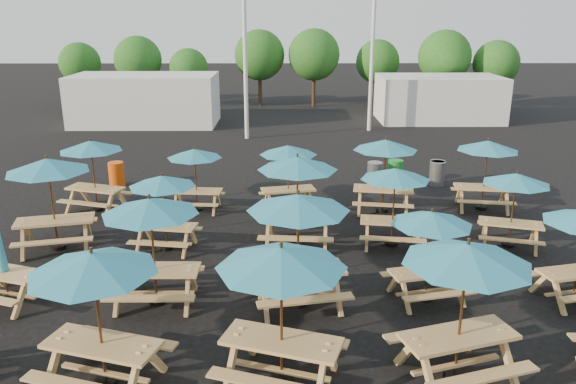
{
  "coord_description": "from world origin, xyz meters",
  "views": [
    {
      "loc": [
        -0.11,
        -14.04,
        6.04
      ],
      "look_at": [
        0.0,
        1.5,
        1.1
      ],
      "focal_mm": 35.0,
      "sensor_mm": 36.0,
      "label": 1
    }
  ],
  "objects_px": {
    "picnic_unit_4": "(93,272)",
    "picnic_unit_5": "(150,213)",
    "waste_bin_1": "(375,174)",
    "picnic_unit_10": "(297,169)",
    "picnic_unit_12": "(466,263)",
    "picnic_unit_6": "(163,186)",
    "waste_bin_0": "(117,174)",
    "picnic_unit_13": "(431,224)",
    "picnic_unit_11": "(288,154)",
    "picnic_unit_14": "(395,179)",
    "picnic_unit_7": "(195,157)",
    "waste_bin_3": "(437,173)",
    "picnic_unit_2": "(48,171)",
    "picnic_unit_9": "(298,210)",
    "picnic_unit_15": "(385,150)",
    "waste_bin_4": "(437,173)",
    "waste_bin_2": "(395,172)",
    "picnic_unit_1": "(3,264)",
    "picnic_unit_18": "(516,183)",
    "picnic_unit_19": "(487,150)",
    "picnic_unit_8": "(281,267)",
    "picnic_unit_3": "(91,150)"
  },
  "relations": [
    {
      "from": "waste_bin_3",
      "to": "picnic_unit_14",
      "type": "bearing_deg",
      "value": -115.57
    },
    {
      "from": "picnic_unit_2",
      "to": "picnic_unit_13",
      "type": "xyz_separation_m",
      "value": [
        9.22,
        -2.87,
        -0.39
      ]
    },
    {
      "from": "waste_bin_3",
      "to": "waste_bin_4",
      "type": "distance_m",
      "value": 0.13
    },
    {
      "from": "picnic_unit_1",
      "to": "picnic_unit_18",
      "type": "height_order",
      "value": "picnic_unit_1"
    },
    {
      "from": "picnic_unit_19",
      "to": "picnic_unit_9",
      "type": "bearing_deg",
      "value": -126.13
    },
    {
      "from": "picnic_unit_2",
      "to": "picnic_unit_12",
      "type": "bearing_deg",
      "value": -45.62
    },
    {
      "from": "picnic_unit_8",
      "to": "picnic_unit_12",
      "type": "bearing_deg",
      "value": 21.23
    },
    {
      "from": "waste_bin_4",
      "to": "picnic_unit_14",
      "type": "bearing_deg",
      "value": -115.33
    },
    {
      "from": "picnic_unit_4",
      "to": "waste_bin_0",
      "type": "height_order",
      "value": "picnic_unit_4"
    },
    {
      "from": "picnic_unit_15",
      "to": "waste_bin_4",
      "type": "relative_size",
      "value": 2.65
    },
    {
      "from": "picnic_unit_7",
      "to": "waste_bin_1",
      "type": "bearing_deg",
      "value": 27.45
    },
    {
      "from": "picnic_unit_8",
      "to": "waste_bin_3",
      "type": "height_order",
      "value": "picnic_unit_8"
    },
    {
      "from": "picnic_unit_11",
      "to": "waste_bin_1",
      "type": "distance_m",
      "value": 4.36
    },
    {
      "from": "picnic_unit_6",
      "to": "picnic_unit_18",
      "type": "bearing_deg",
      "value": 9.77
    },
    {
      "from": "picnic_unit_10",
      "to": "waste_bin_0",
      "type": "bearing_deg",
      "value": 143.84
    },
    {
      "from": "picnic_unit_1",
      "to": "picnic_unit_3",
      "type": "height_order",
      "value": "picnic_unit_3"
    },
    {
      "from": "picnic_unit_13",
      "to": "waste_bin_0",
      "type": "bearing_deg",
      "value": 123.52
    },
    {
      "from": "picnic_unit_1",
      "to": "picnic_unit_15",
      "type": "bearing_deg",
      "value": 51.08
    },
    {
      "from": "picnic_unit_5",
      "to": "picnic_unit_14",
      "type": "height_order",
      "value": "picnic_unit_5"
    },
    {
      "from": "picnic_unit_15",
      "to": "picnic_unit_13",
      "type": "bearing_deg",
      "value": -80.69
    },
    {
      "from": "picnic_unit_18",
      "to": "picnic_unit_15",
      "type": "bearing_deg",
      "value": 153.3
    },
    {
      "from": "picnic_unit_7",
      "to": "picnic_unit_13",
      "type": "xyz_separation_m",
      "value": [
        5.93,
        -5.95,
        0.03
      ]
    },
    {
      "from": "picnic_unit_6",
      "to": "picnic_unit_15",
      "type": "height_order",
      "value": "picnic_unit_15"
    },
    {
      "from": "picnic_unit_7",
      "to": "picnic_unit_11",
      "type": "xyz_separation_m",
      "value": [
        2.94,
        0.02,
        0.09
      ]
    },
    {
      "from": "picnic_unit_11",
      "to": "picnic_unit_14",
      "type": "xyz_separation_m",
      "value": [
        2.8,
        -2.92,
        0.04
      ]
    },
    {
      "from": "picnic_unit_7",
      "to": "waste_bin_3",
      "type": "height_order",
      "value": "picnic_unit_7"
    },
    {
      "from": "picnic_unit_10",
      "to": "picnic_unit_13",
      "type": "height_order",
      "value": "picnic_unit_10"
    },
    {
      "from": "picnic_unit_2",
      "to": "picnic_unit_7",
      "type": "height_order",
      "value": "picnic_unit_2"
    },
    {
      "from": "picnic_unit_6",
      "to": "waste_bin_0",
      "type": "distance_m",
      "value": 6.71
    },
    {
      "from": "picnic_unit_4",
      "to": "picnic_unit_13",
      "type": "relative_size",
      "value": 1.23
    },
    {
      "from": "picnic_unit_1",
      "to": "waste_bin_2",
      "type": "height_order",
      "value": "picnic_unit_1"
    },
    {
      "from": "picnic_unit_4",
      "to": "picnic_unit_5",
      "type": "height_order",
      "value": "picnic_unit_4"
    },
    {
      "from": "waste_bin_1",
      "to": "waste_bin_3",
      "type": "relative_size",
      "value": 1.0
    },
    {
      "from": "picnic_unit_11",
      "to": "waste_bin_3",
      "type": "distance_m",
      "value": 6.28
    },
    {
      "from": "picnic_unit_10",
      "to": "waste_bin_2",
      "type": "relative_size",
      "value": 2.81
    },
    {
      "from": "picnic_unit_15",
      "to": "waste_bin_4",
      "type": "distance_m",
      "value": 4.26
    },
    {
      "from": "picnic_unit_13",
      "to": "picnic_unit_14",
      "type": "height_order",
      "value": "picnic_unit_14"
    },
    {
      "from": "picnic_unit_9",
      "to": "waste_bin_1",
      "type": "bearing_deg",
      "value": 59.87
    },
    {
      "from": "picnic_unit_6",
      "to": "waste_bin_4",
      "type": "bearing_deg",
      "value": 43.12
    },
    {
      "from": "picnic_unit_5",
      "to": "waste_bin_2",
      "type": "distance_m",
      "value": 11.48
    },
    {
      "from": "picnic_unit_1",
      "to": "picnic_unit_4",
      "type": "bearing_deg",
      "value": -25.37
    },
    {
      "from": "picnic_unit_10",
      "to": "picnic_unit_12",
      "type": "height_order",
      "value": "picnic_unit_12"
    },
    {
      "from": "picnic_unit_1",
      "to": "picnic_unit_9",
      "type": "bearing_deg",
      "value": 17.05
    },
    {
      "from": "picnic_unit_2",
      "to": "picnic_unit_6",
      "type": "bearing_deg",
      "value": -14.74
    },
    {
      "from": "picnic_unit_18",
      "to": "waste_bin_0",
      "type": "height_order",
      "value": "picnic_unit_18"
    },
    {
      "from": "picnic_unit_9",
      "to": "picnic_unit_13",
      "type": "height_order",
      "value": "picnic_unit_9"
    },
    {
      "from": "picnic_unit_7",
      "to": "picnic_unit_12",
      "type": "distance_m",
      "value": 10.48
    },
    {
      "from": "picnic_unit_4",
      "to": "waste_bin_1",
      "type": "bearing_deg",
      "value": 78.29
    },
    {
      "from": "picnic_unit_2",
      "to": "picnic_unit_3",
      "type": "xyz_separation_m",
      "value": [
        0.07,
        3.11,
        -0.19
      ]
    },
    {
      "from": "picnic_unit_14",
      "to": "picnic_unit_19",
      "type": "bearing_deg",
      "value": 48.98
    }
  ]
}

